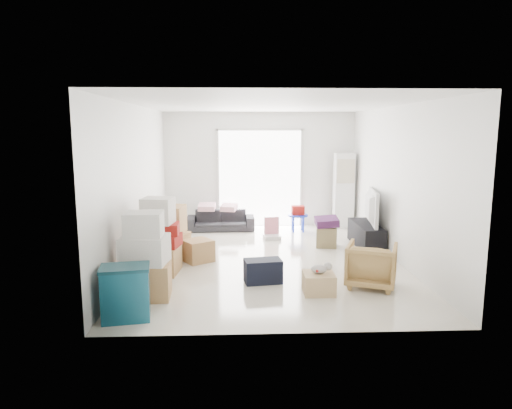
{
  "coord_description": "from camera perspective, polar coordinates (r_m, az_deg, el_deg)",
  "views": [
    {
      "loc": [
        -0.55,
        -7.83,
        2.26
      ],
      "look_at": [
        -0.21,
        0.2,
        0.96
      ],
      "focal_mm": 32.0,
      "sensor_mm": 36.0,
      "label": 1
    }
  ],
  "objects": [
    {
      "name": "room_shell",
      "position": [
        7.9,
        1.58,
        2.55
      ],
      "size": [
        4.98,
        6.48,
        3.18
      ],
      "color": "beige",
      "rests_on": "ground"
    },
    {
      "name": "sliding_door",
      "position": [
        10.87,
        0.48,
        3.81
      ],
      "size": [
        2.1,
        0.04,
        2.33
      ],
      "color": "white",
      "rests_on": "room_shell"
    },
    {
      "name": "ac_tower",
      "position": [
        10.86,
        10.9,
        1.68
      ],
      "size": [
        0.45,
        0.3,
        1.75
      ],
      "primitive_type": "cube",
      "color": "white",
      "rests_on": "room_shell"
    },
    {
      "name": "tv_console",
      "position": [
        9.31,
        13.57,
        -3.72
      ],
      "size": [
        0.41,
        1.35,
        0.45
      ],
      "primitive_type": "cube",
      "color": "black",
      "rests_on": "room_shell"
    },
    {
      "name": "television",
      "position": [
        9.24,
        13.64,
        -1.89
      ],
      "size": [
        0.86,
        1.26,
        0.15
      ],
      "primitive_type": "imported",
      "rotation": [
        0.0,
        0.0,
        1.4
      ],
      "color": "black",
      "rests_on": "tv_console"
    },
    {
      "name": "sofa",
      "position": [
        10.52,
        -4.45,
        -1.59
      ],
      "size": [
        1.55,
        0.48,
        0.6
      ],
      "primitive_type": "imported",
      "rotation": [
        0.0,
        0.0,
        0.02
      ],
      "color": "#2B2A30",
      "rests_on": "room_shell"
    },
    {
      "name": "pillow_left",
      "position": [
        10.5,
        -6.17,
        0.34
      ],
      "size": [
        0.37,
        0.3,
        0.11
      ],
      "primitive_type": "cube",
      "rotation": [
        0.0,
        0.0,
        -0.07
      ],
      "color": "#F6B3BC",
      "rests_on": "sofa"
    },
    {
      "name": "pillow_right",
      "position": [
        10.41,
        -3.42,
        0.33
      ],
      "size": [
        0.43,
        0.38,
        0.12
      ],
      "primitive_type": "cube",
      "rotation": [
        0.0,
        0.0,
        -0.31
      ],
      "color": "#F6B3BC",
      "rests_on": "sofa"
    },
    {
      "name": "armchair",
      "position": [
        6.93,
        14.23,
        -7.08
      ],
      "size": [
        0.88,
        0.85,
        0.71
      ],
      "primitive_type": "imported",
      "rotation": [
        0.0,
        0.0,
        2.76
      ],
      "color": "#A58549",
      "rests_on": "room_shell"
    },
    {
      "name": "storage_bins",
      "position": [
        5.82,
        -15.97,
        -10.54
      ],
      "size": [
        0.64,
        0.49,
        0.66
      ],
      "rotation": [
        0.0,
        0.0,
        0.16
      ],
      "color": "#145166",
      "rests_on": "room_shell"
    },
    {
      "name": "box_stack_a",
      "position": [
        6.41,
        -13.68,
        -6.74
      ],
      "size": [
        0.67,
        0.57,
        1.19
      ],
      "rotation": [
        0.0,
        0.0,
        0.01
      ],
      "color": "#AF884F",
      "rests_on": "room_shell"
    },
    {
      "name": "box_stack_b",
      "position": [
        7.46,
        -12.04,
        -4.43
      ],
      "size": [
        0.72,
        0.66,
        1.22
      ],
      "rotation": [
        0.0,
        0.0,
        -0.11
      ],
      "color": "#AF884F",
      "rests_on": "room_shell"
    },
    {
      "name": "box_stack_c",
      "position": [
        8.29,
        -10.85,
        -3.52
      ],
      "size": [
        0.77,
        0.7,
        0.95
      ],
      "rotation": [
        0.0,
        0.0,
        -0.29
      ],
      "color": "#AF884F",
      "rests_on": "room_shell"
    },
    {
      "name": "loose_box",
      "position": [
        8.09,
        -7.31,
        -5.73
      ],
      "size": [
        0.63,
        0.63,
        0.38
      ],
      "primitive_type": "cube",
      "rotation": [
        0.0,
        0.0,
        0.59
      ],
      "color": "#AF884F",
      "rests_on": "room_shell"
    },
    {
      "name": "duffel_bag",
      "position": [
        6.94,
        0.88,
        -8.3
      ],
      "size": [
        0.59,
        0.41,
        0.35
      ],
      "primitive_type": "cube",
      "rotation": [
        0.0,
        0.0,
        0.14
      ],
      "color": "black",
      "rests_on": "room_shell"
    },
    {
      "name": "ottoman",
      "position": [
        9.13,
        8.78,
        -4.0
      ],
      "size": [
        0.46,
        0.46,
        0.4
      ],
      "primitive_type": "cube",
      "rotation": [
        0.0,
        0.0,
        -0.18
      ],
      "color": "olive",
      "rests_on": "room_shell"
    },
    {
      "name": "blanket",
      "position": [
        9.07,
        8.82,
        -2.35
      ],
      "size": [
        0.45,
        0.45,
        0.14
      ],
      "primitive_type": "cube",
      "rotation": [
        0.0,
        0.0,
        -0.03
      ],
      "color": "#4E2152",
      "rests_on": "ottoman"
    },
    {
      "name": "kids_table",
      "position": [
        10.36,
        5.26,
        -1.11
      ],
      "size": [
        0.45,
        0.45,
        0.59
      ],
      "rotation": [
        0.0,
        0.0,
        -0.36
      ],
      "color": "#1934D1",
      "rests_on": "room_shell"
    },
    {
      "name": "toy_walker",
      "position": [
        9.69,
        1.99,
        -3.55
      ],
      "size": [
        0.38,
        0.34,
        0.45
      ],
      "rotation": [
        0.0,
        0.0,
        0.15
      ],
      "color": "silver",
      "rests_on": "room_shell"
    },
    {
      "name": "wood_crate",
      "position": [
        6.57,
        7.85,
        -9.71
      ],
      "size": [
        0.44,
        0.44,
        0.29
      ],
      "primitive_type": "cube",
      "rotation": [
        0.0,
        0.0,
        -0.02
      ],
      "color": "tan",
      "rests_on": "room_shell"
    },
    {
      "name": "plush_bunny",
      "position": [
        6.52,
        8.17,
        -7.89
      ],
      "size": [
        0.31,
        0.18,
        0.15
      ],
      "rotation": [
        0.0,
        0.0,
        0.41
      ],
      "color": "#B2ADA8",
      "rests_on": "wood_crate"
    }
  ]
}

